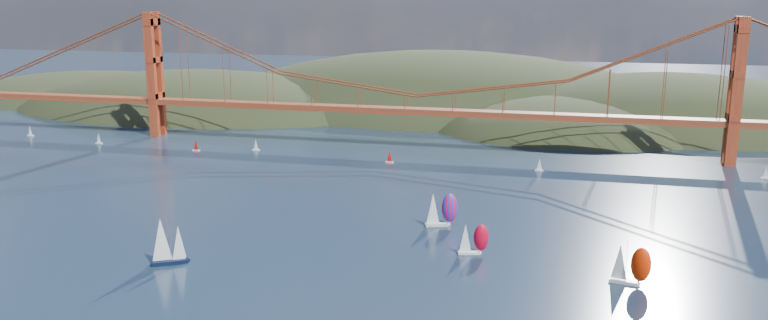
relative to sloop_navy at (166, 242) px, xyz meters
The scene contains 13 objects.
headlands 257.84m from the sloop_navy, 72.90° to the left, with size 725.00×225.00×96.00m.
bridge 152.69m from the sloop_navy, 78.91° to the left, with size 552.00×12.00×55.00m.
sloop_navy is the anchor object (origin of this frame).
racer_0 74.24m from the sloop_navy, 19.61° to the left, with size 7.76×4.42×8.69m.
racer_1 107.21m from the sloop_navy, ahead, with size 9.01×4.78×10.11m.
racer_rwb 73.98m from the sloop_navy, 37.99° to the left, with size 9.31×5.84×10.41m.
distant_boat_0 194.84m from the sloop_navy, 137.75° to the left, with size 3.00×2.00×4.70m.
distant_boat_1 161.05m from the sloop_navy, 130.08° to the left, with size 3.00×2.00×4.70m.
distant_boat_2 132.51m from the sloop_navy, 115.08° to the left, with size 3.00×2.00×4.70m.
distant_boat_3 131.00m from the sloop_navy, 104.47° to the left, with size 3.00×2.00×4.70m.
distant_boat_4 202.86m from the sloop_navy, 38.41° to the left, with size 3.00×2.00×4.70m.
distant_boat_8 144.08m from the sloop_navy, 55.38° to the left, with size 3.00×2.00×4.70m.
distant_boat_9 121.18m from the sloop_navy, 77.70° to the left, with size 3.00×2.00×4.70m.
Camera 1 is at (60.98, -119.03, 63.91)m, focal length 35.00 mm.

